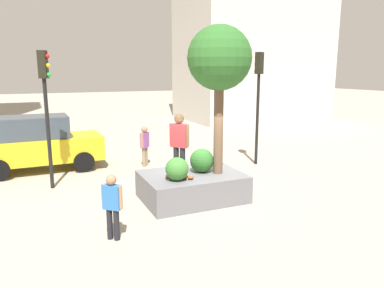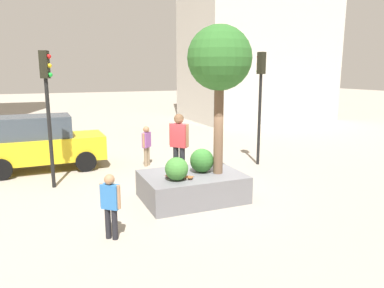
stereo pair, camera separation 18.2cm
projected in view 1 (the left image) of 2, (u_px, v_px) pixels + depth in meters
The scene contains 12 objects.
ground_plane at pixel (197, 195), 11.24m from camera, with size 120.00×120.00×0.00m, color #9E9384.
planter_ledge at pixel (192, 186), 10.82m from camera, with size 2.92×2.12×0.79m, color slate.
plaza_tree at pixel (219, 60), 10.17m from camera, with size 1.84×1.84×4.28m.
boxwood_shrub at pixel (202, 160), 10.85m from camera, with size 0.72×0.72×0.72m, color #2D6628.
hedge_clump at pixel (177, 169), 10.03m from camera, with size 0.65×0.65×0.65m, color #3D7A33.
skateboard at pixel (180, 177), 10.25m from camera, with size 0.75×0.67×0.07m.
skateboarder at pixel (179, 141), 10.04m from camera, with size 0.46×0.49×1.77m.
taxi_cab at pixel (38, 143), 13.89m from camera, with size 4.59×2.20×2.12m.
traffic_light_corner at pixel (258, 89), 14.46m from camera, with size 0.35×0.37×4.53m.
traffic_light_median at pixel (46, 96), 11.35m from camera, with size 0.37×0.35×4.42m.
pedestrian_crossing at pixel (112, 202), 8.11m from camera, with size 0.42×0.40×1.54m.
bystander_watching at pixel (145, 143), 14.54m from camera, with size 0.44×0.44×1.63m.
Camera 1 is at (-4.46, -9.74, 3.77)m, focal length 33.81 mm.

